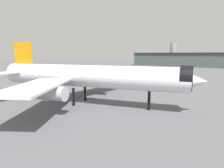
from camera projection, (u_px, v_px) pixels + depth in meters
ground at (83, 101)px, 66.37m from camera, size 900.00×900.00×0.00m
airliner_near_gate at (87, 77)px, 62.14m from camera, size 67.56×60.32×19.63m
terminal_building at (218, 60)px, 229.69m from camera, size 209.81×25.98×29.73m
baggage_tug_wing at (94, 82)px, 104.27m from camera, size 2.44×3.46×1.85m
traffic_cone_near_nose at (74, 85)px, 99.97m from camera, size 0.52×0.52×0.65m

